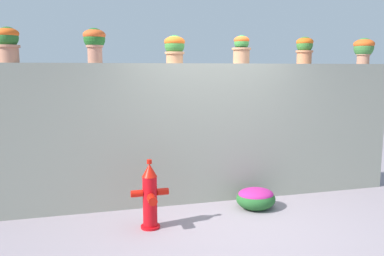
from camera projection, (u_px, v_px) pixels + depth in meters
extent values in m
plane|color=gray|center=(229.00, 221.00, 5.18)|extent=(24.00, 24.00, 0.00)
cube|color=gray|center=(209.00, 133.00, 5.91)|extent=(6.01, 0.33, 2.06)
cylinder|color=tan|center=(9.00, 54.00, 5.02)|extent=(0.25, 0.25, 0.22)
cylinder|color=tan|center=(8.00, 46.00, 5.01)|extent=(0.29, 0.29, 0.03)
sphere|color=#286126|center=(8.00, 37.00, 4.99)|extent=(0.27, 0.27, 0.27)
ellipsoid|color=#E8581A|center=(7.00, 33.00, 4.98)|extent=(0.28, 0.28, 0.15)
cylinder|color=tan|center=(95.00, 54.00, 5.29)|extent=(0.19, 0.19, 0.24)
cylinder|color=tan|center=(95.00, 46.00, 5.27)|extent=(0.23, 0.23, 0.03)
sphere|color=#256524|center=(94.00, 39.00, 5.26)|extent=(0.29, 0.29, 0.29)
ellipsoid|color=#E85A24|center=(94.00, 35.00, 5.25)|extent=(0.30, 0.30, 0.16)
cylinder|color=tan|center=(175.00, 58.00, 5.59)|extent=(0.24, 0.24, 0.16)
cylinder|color=tan|center=(175.00, 53.00, 5.58)|extent=(0.28, 0.28, 0.03)
sphere|color=#377931|center=(175.00, 45.00, 5.57)|extent=(0.28, 0.28, 0.28)
ellipsoid|color=#E35B19|center=(175.00, 42.00, 5.56)|extent=(0.30, 0.30, 0.16)
cylinder|color=#B17854|center=(241.00, 56.00, 5.82)|extent=(0.24, 0.24, 0.23)
cylinder|color=#B17854|center=(241.00, 49.00, 5.81)|extent=(0.28, 0.28, 0.03)
sphere|color=#378136|center=(242.00, 43.00, 5.80)|extent=(0.22, 0.22, 0.22)
ellipsoid|color=#E9551E|center=(242.00, 40.00, 5.79)|extent=(0.23, 0.23, 0.12)
cylinder|color=#BA7049|center=(304.00, 57.00, 6.14)|extent=(0.23, 0.23, 0.21)
cylinder|color=#BA7049|center=(304.00, 52.00, 6.13)|extent=(0.27, 0.27, 0.03)
sphere|color=#35712D|center=(305.00, 45.00, 6.11)|extent=(0.25, 0.25, 0.25)
ellipsoid|color=orange|center=(305.00, 42.00, 6.10)|extent=(0.26, 0.26, 0.14)
cylinder|color=tan|center=(363.00, 59.00, 6.39)|extent=(0.19, 0.19, 0.17)
cylinder|color=tan|center=(363.00, 54.00, 6.38)|extent=(0.23, 0.23, 0.03)
sphere|color=#3E7B38|center=(364.00, 48.00, 6.36)|extent=(0.31, 0.31, 0.31)
ellipsoid|color=#E75A1E|center=(364.00, 44.00, 6.36)|extent=(0.33, 0.33, 0.17)
cylinder|color=red|center=(150.00, 226.00, 4.96)|extent=(0.24, 0.24, 0.03)
cylinder|color=red|center=(150.00, 202.00, 4.91)|extent=(0.18, 0.18, 0.67)
cone|color=red|center=(149.00, 170.00, 4.85)|extent=(0.19, 0.19, 0.16)
cylinder|color=red|center=(149.00, 162.00, 4.83)|extent=(0.06, 0.06, 0.05)
cylinder|color=red|center=(137.00, 194.00, 4.85)|extent=(0.15, 0.09, 0.09)
cylinder|color=red|center=(163.00, 192.00, 4.93)|extent=(0.15, 0.09, 0.09)
cylinder|color=red|center=(152.00, 200.00, 4.73)|extent=(0.11, 0.16, 0.11)
ellipsoid|color=#255E29|center=(256.00, 199.00, 5.63)|extent=(0.57, 0.51, 0.31)
ellipsoid|color=#B02379|center=(256.00, 194.00, 5.62)|extent=(0.51, 0.45, 0.17)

